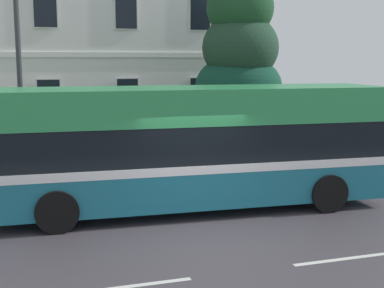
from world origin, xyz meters
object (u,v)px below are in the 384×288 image
object	(u,v)px
single_decker_bus	(190,146)
evergreen_tree	(242,87)
street_lamp_post	(19,56)
litter_bin	(115,169)

from	to	relation	value
single_decker_bus	evergreen_tree	bearing A→B (deg)	59.06
evergreen_tree	street_lamp_post	xyz separation A→B (m)	(-7.71, -2.94, 1.09)
street_lamp_post	evergreen_tree	bearing A→B (deg)	20.90
evergreen_tree	single_decker_bus	distance (m)	6.72
evergreen_tree	litter_bin	xyz separation A→B (m)	(-5.23, -3.13, -2.10)
evergreen_tree	street_lamp_post	distance (m)	8.33
single_decker_bus	street_lamp_post	world-z (taller)	street_lamp_post
street_lamp_post	single_decker_bus	bearing A→B (deg)	-32.48
single_decker_bus	street_lamp_post	size ratio (longest dim) A/B	1.55
evergreen_tree	litter_bin	distance (m)	6.45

